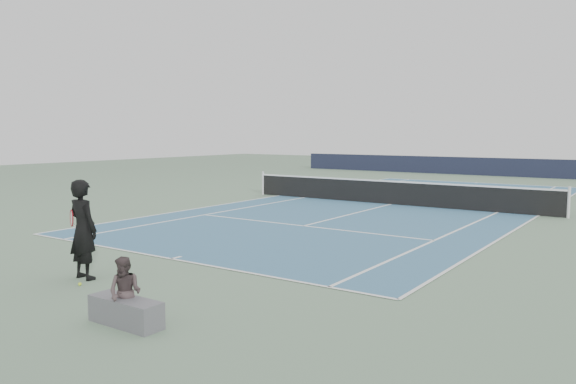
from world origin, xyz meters
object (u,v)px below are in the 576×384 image
Objects in this scene: tennis_player at (83,229)px; tennis_ball at (80,284)px; spectator_bench at (125,302)px; tennis_net at (391,192)px.

tennis_player reaches higher than tennis_ball.
spectator_bench is at bearing -24.86° from tennis_player.
tennis_net is at bearing 90.83° from tennis_ball.
tennis_player is 1.08m from tennis_ball.
tennis_player reaches higher than tennis_net.
spectator_bench is (2.65, -15.33, -0.15)m from tennis_net.
tennis_net is 14.41m from tennis_ball.
tennis_net reaches higher than tennis_ball.
tennis_ball is 2.63m from spectator_bench.
tennis_player is at bearing 134.67° from tennis_ball.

